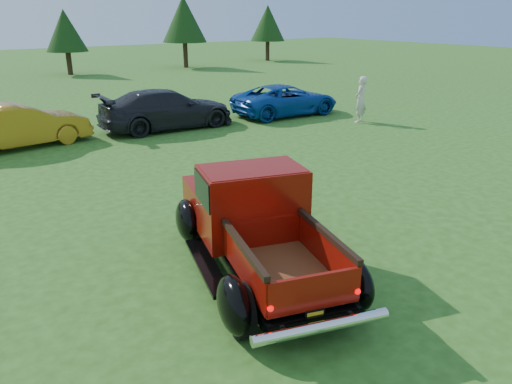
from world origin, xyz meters
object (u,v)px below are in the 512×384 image
(show_car_yellow, at_px, (20,126))
(tree_mid_right, at_px, (65,31))
(show_car_grey, at_px, (167,109))
(show_car_blue, at_px, (286,100))
(pickup_truck, at_px, (252,220))
(tree_far_east, at_px, (268,23))
(tree_east, at_px, (184,19))
(spectator, at_px, (360,100))

(show_car_yellow, bearing_deg, tree_mid_right, -27.05)
(show_car_grey, height_order, show_car_blue, show_car_grey)
(show_car_blue, bearing_deg, tree_mid_right, 11.61)
(pickup_truck, bearing_deg, tree_mid_right, 95.72)
(tree_far_east, xyz_separation_m, show_car_grey, (-20.40, -20.36, -2.51))
(tree_east, relative_size, show_car_blue, 1.16)
(tree_far_east, bearing_deg, show_car_yellow, -141.79)
(pickup_truck, xyz_separation_m, spectator, (10.50, 7.19, 0.07))
(tree_east, distance_m, pickup_truck, 33.79)
(tree_mid_right, height_order, pickup_truck, tree_mid_right)
(tree_mid_right, bearing_deg, show_car_grey, -96.89)
(show_car_blue, distance_m, spectator, 3.24)
(tree_mid_right, xyz_separation_m, show_car_grey, (-2.40, -19.86, -2.24))
(tree_far_east, bearing_deg, show_car_blue, -125.79)
(tree_east, distance_m, tree_far_east, 9.06)
(tree_east, xyz_separation_m, pickup_truck, (-15.18, -30.06, -2.82))
(show_car_grey, height_order, spectator, spectator)
(tree_east, distance_m, show_car_grey, 22.66)
(tree_mid_right, relative_size, show_car_yellow, 1.03)
(show_car_yellow, bearing_deg, tree_far_east, -57.87)
(show_car_grey, bearing_deg, tree_far_east, -41.79)
(pickup_truck, bearing_deg, show_car_blue, 65.22)
(tree_mid_right, bearing_deg, tree_east, -3.18)
(tree_mid_right, relative_size, show_car_blue, 0.94)
(tree_mid_right, relative_size, pickup_truck, 0.87)
(tree_mid_right, height_order, tree_far_east, tree_far_east)
(show_car_blue, relative_size, spectator, 2.58)
(tree_far_east, height_order, show_car_blue, tree_far_east)
(tree_mid_right, distance_m, show_car_grey, 20.13)
(tree_far_east, distance_m, show_car_yellow, 32.55)
(show_car_yellow, bearing_deg, tree_east, -46.95)
(show_car_grey, bearing_deg, spectator, -114.28)
(tree_far_east, bearing_deg, show_car_grey, -135.06)
(tree_mid_right, bearing_deg, pickup_truck, -101.44)
(tree_mid_right, xyz_separation_m, pickup_truck, (-6.18, -30.56, -2.14))
(tree_east, height_order, show_car_blue, tree_east)
(tree_far_east, xyz_separation_m, spectator, (-13.68, -23.87, -2.34))
(tree_east, relative_size, pickup_truck, 1.07)
(spectator, bearing_deg, show_car_grey, -51.42)
(show_car_yellow, bearing_deg, spectator, -113.88)
(tree_mid_right, height_order, spectator, tree_mid_right)
(show_car_blue, bearing_deg, pickup_truck, 141.66)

